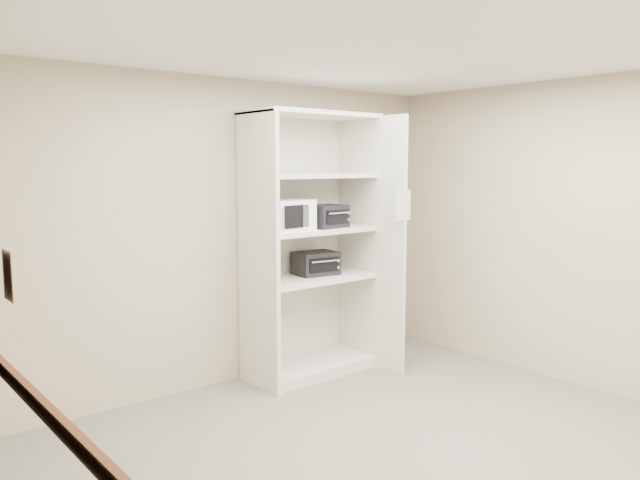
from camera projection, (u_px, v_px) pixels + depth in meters
floor at (397, 455)px, 4.21m from camera, size 4.50×4.00×0.01m
ceiling at (403, 43)px, 3.89m from camera, size 4.50×4.00×0.01m
wall_back at (236, 232)px, 5.58m from camera, size 4.50×0.02×2.70m
wall_left at (32, 307)px, 2.62m from camera, size 0.02×4.00×2.70m
wall_right at (576, 233)px, 5.47m from camera, size 0.02×4.00×2.70m
shelving_unit at (314, 253)px, 5.80m from camera, size 1.24×0.92×2.42m
microwave at (285, 215)px, 5.49m from camera, size 0.50×0.40×0.27m
toaster_oven_upper at (326, 216)px, 5.78m from camera, size 0.40×0.32×0.21m
toaster_oven_lower at (316, 263)px, 5.87m from camera, size 0.42×0.34×0.22m
paper_sign at (403, 206)px, 5.59m from camera, size 0.21×0.03×0.27m
chair_rail at (43, 409)px, 2.69m from camera, size 0.04×3.98×0.08m
wall_poster at (8, 275)px, 2.95m from camera, size 0.01×0.18×0.25m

